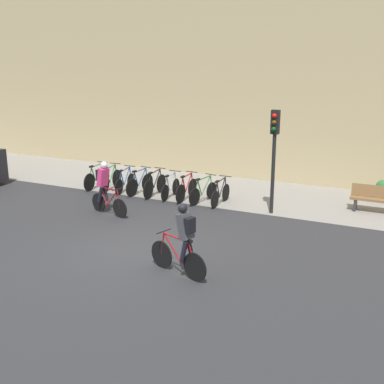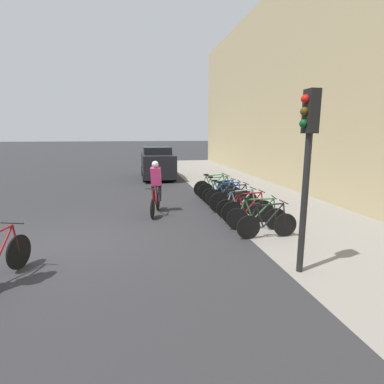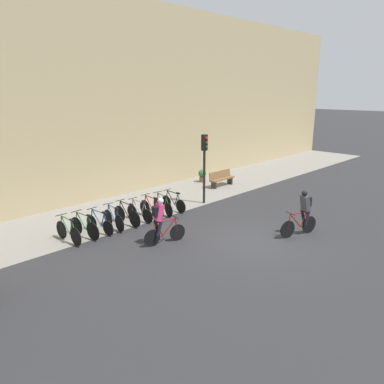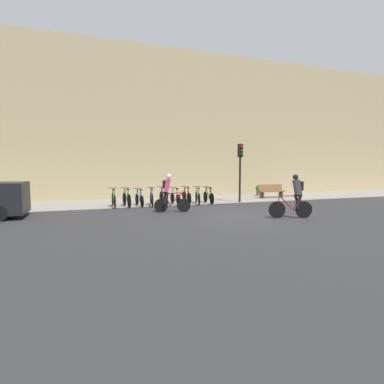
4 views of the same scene
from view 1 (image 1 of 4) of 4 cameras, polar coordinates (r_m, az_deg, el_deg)
ground at (r=13.00m, az=-7.00°, el=-6.91°), size 200.00×200.00×0.00m
kerb_strip at (r=18.73m, az=4.05°, el=0.17°), size 44.00×4.50×0.01m
building_facade at (r=20.48m, az=7.04°, el=15.50°), size 44.00×0.60×9.98m
cyclist_pink at (r=15.93m, az=-10.32°, el=0.73°), size 1.63×0.59×1.75m
cyclist_grey at (r=11.10m, az=-1.06°, el=-5.52°), size 1.71×0.65×1.78m
parked_bike_0 at (r=19.37m, az=-11.21°, el=1.65°), size 0.46×1.71×0.98m
parked_bike_1 at (r=18.99m, az=-9.61°, el=1.46°), size 0.46×1.70×0.98m
parked_bike_2 at (r=18.63m, az=-7.94°, el=1.17°), size 0.46×1.62×0.94m
parked_bike_3 at (r=18.28m, az=-6.22°, el=1.02°), size 0.46×1.63×0.97m
parked_bike_4 at (r=17.95m, az=-4.42°, el=0.83°), size 0.46×1.72×0.99m
parked_bike_5 at (r=17.65m, az=-2.56°, el=0.51°), size 0.46×1.60×0.94m
parked_bike_6 at (r=17.36m, az=-0.64°, el=0.34°), size 0.46×1.64×0.97m
parked_bike_7 at (r=17.09m, az=1.34°, el=0.04°), size 0.50×1.65×0.94m
parked_bike_8 at (r=16.84m, az=3.39°, el=-0.22°), size 0.46×1.62×0.94m
traffic_light_pole at (r=15.63m, az=9.72°, el=5.79°), size 0.26×0.30×3.40m
bench at (r=17.04m, az=21.32°, el=-0.77°), size 1.83×0.44×0.89m
potted_plant at (r=18.51m, az=21.65°, el=0.30°), size 0.48×0.48×0.78m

